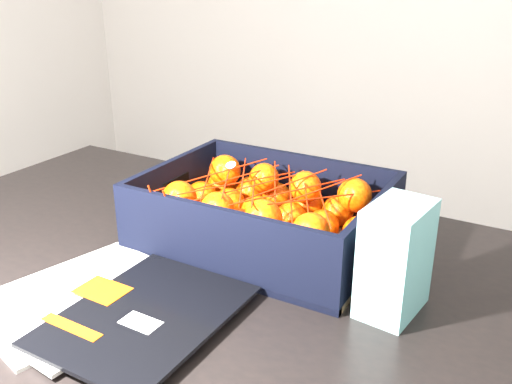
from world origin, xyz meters
The scene contains 6 objects.
table centered at (0.35, -0.31, 0.65)m, with size 1.21×0.81×0.75m.
magazine_stack centered at (0.36, -0.48, 0.76)m, with size 0.38×0.32×0.02m.
produce_crate centered at (0.46, -0.18, 0.79)m, with size 0.41×0.31×0.13m.
clementine_heap centered at (0.46, -0.19, 0.80)m, with size 0.39×0.29×0.11m.
mesh_net centered at (0.45, -0.19, 0.86)m, with size 0.34×0.27×0.09m.
retail_carton centered at (0.72, -0.28, 0.83)m, with size 0.07×0.11×0.17m, color white.
Camera 1 is at (0.90, -0.99, 1.22)m, focal length 39.67 mm.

